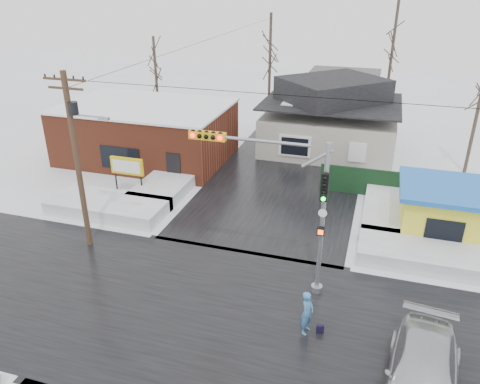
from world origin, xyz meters
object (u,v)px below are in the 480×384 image
(marquee_sign, at_px, (127,167))
(kiosk, at_px, (441,210))
(car, at_px, (422,377))
(traffic_signal, at_px, (286,196))
(pedestrian, at_px, (307,313))
(utility_pole, at_px, (77,153))

(marquee_sign, xyz_separation_m, kiosk, (18.50, 0.50, -0.46))
(marquee_sign, height_order, car, marquee_sign)
(traffic_signal, height_order, kiosk, traffic_signal)
(traffic_signal, height_order, car, traffic_signal)
(traffic_signal, bearing_deg, pedestrian, -60.00)
(kiosk, relative_size, car, 0.80)
(utility_pole, distance_m, kiosk, 18.95)
(traffic_signal, bearing_deg, kiosk, 44.84)
(utility_pole, relative_size, kiosk, 1.96)
(kiosk, distance_m, car, 11.77)
(traffic_signal, relative_size, utility_pole, 0.78)
(utility_pole, distance_m, car, 17.44)
(pedestrian, bearing_deg, marquee_sign, 66.87)
(pedestrian, distance_m, car, 4.59)
(car, bearing_deg, kiosk, 89.80)
(utility_pole, relative_size, pedestrian, 4.81)
(utility_pole, distance_m, pedestrian, 13.05)
(marquee_sign, height_order, pedestrian, marquee_sign)
(car, bearing_deg, traffic_signal, 147.27)
(utility_pole, height_order, kiosk, utility_pole)
(utility_pole, height_order, marquee_sign, utility_pole)
(marquee_sign, height_order, kiosk, kiosk)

